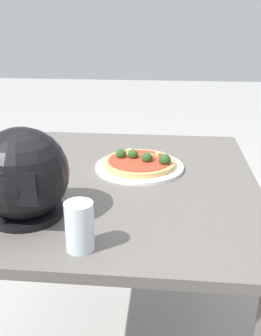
% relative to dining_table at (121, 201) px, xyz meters
% --- Properties ---
extents(dining_table, '(0.93, 1.08, 0.75)m').
position_rel_dining_table_xyz_m(dining_table, '(0.00, 0.00, 0.00)').
color(dining_table, '#5B5651').
rests_on(dining_table, ground).
extents(pizza_plate, '(0.33, 0.33, 0.01)m').
position_rel_dining_table_xyz_m(pizza_plate, '(-0.06, -0.10, 0.09)').
color(pizza_plate, white).
rests_on(pizza_plate, dining_table).
extents(pizza, '(0.26, 0.26, 0.06)m').
position_rel_dining_table_xyz_m(pizza, '(-0.06, -0.10, 0.11)').
color(pizza, tan).
rests_on(pizza, pizza_plate).
extents(motorcycle_helmet, '(0.25, 0.25, 0.25)m').
position_rel_dining_table_xyz_m(motorcycle_helmet, '(0.23, 0.29, 0.21)').
color(motorcycle_helmet, black).
rests_on(motorcycle_helmet, dining_table).
extents(drinking_glass, '(0.07, 0.07, 0.12)m').
position_rel_dining_table_xyz_m(drinking_glass, '(0.05, 0.44, 0.15)').
color(drinking_glass, silver).
rests_on(drinking_glass, dining_table).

